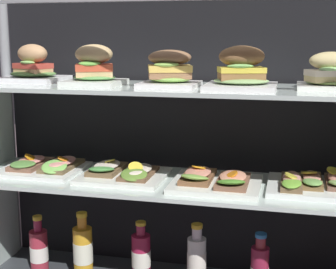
# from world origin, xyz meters

# --- Properties ---
(case_frame) EXTENTS (1.38, 0.41, 1.00)m
(case_frame) POSITION_xyz_m (0.00, 0.11, 0.55)
(case_frame) COLOR gray
(case_frame) RESTS_ON ground
(riser_lower_tier) EXTENTS (1.31, 0.33, 0.36)m
(riser_lower_tier) POSITION_xyz_m (0.00, 0.00, 0.22)
(riser_lower_tier) COLOR silver
(riser_lower_tier) RESTS_ON case_base_deck
(shelf_lower_glass) EXTENTS (1.33, 0.35, 0.01)m
(shelf_lower_glass) POSITION_xyz_m (0.00, 0.00, 0.41)
(shelf_lower_glass) COLOR silver
(shelf_lower_glass) RESTS_ON riser_lower_tier
(riser_upper_tier) EXTENTS (1.31, 0.33, 0.29)m
(riser_upper_tier) POSITION_xyz_m (0.00, 0.00, 0.56)
(riser_upper_tier) COLOR silver
(riser_upper_tier) RESTS_ON shelf_lower_glass
(shelf_upper_glass) EXTENTS (1.33, 0.35, 0.01)m
(shelf_upper_glass) POSITION_xyz_m (0.00, 0.00, 0.72)
(shelf_upper_glass) COLOR silver
(shelf_upper_glass) RESTS_ON riser_upper_tier
(plated_roll_sandwich_left_of_center) EXTENTS (0.20, 0.20, 0.13)m
(plated_roll_sandwich_left_of_center) POSITION_xyz_m (-0.48, 0.05, 0.77)
(plated_roll_sandwich_left_of_center) COLOR white
(plated_roll_sandwich_left_of_center) RESTS_ON shelf_upper_glass
(plated_roll_sandwich_far_right) EXTENTS (0.17, 0.17, 0.13)m
(plated_roll_sandwich_far_right) POSITION_xyz_m (-0.23, -0.03, 0.77)
(plated_roll_sandwich_far_right) COLOR white
(plated_roll_sandwich_far_right) RESTS_ON shelf_upper_glass
(plated_roll_sandwich_near_right_corner) EXTENTS (0.17, 0.17, 0.11)m
(plated_roll_sandwich_near_right_corner) POSITION_xyz_m (0.01, -0.02, 0.77)
(plated_roll_sandwich_near_right_corner) COLOR white
(plated_roll_sandwich_near_right_corner) RESTS_ON shelf_upper_glass
(plated_roll_sandwich_far_left) EXTENTS (0.20, 0.20, 0.13)m
(plated_roll_sandwich_far_left) POSITION_xyz_m (0.23, -0.05, 0.77)
(plated_roll_sandwich_far_left) COLOR white
(plated_roll_sandwich_far_left) RESTS_ON shelf_upper_glass
(plated_roll_sandwich_right_of_center) EXTENTS (0.18, 0.18, 0.11)m
(plated_roll_sandwich_right_of_center) POSITION_xyz_m (0.48, 0.03, 0.77)
(plated_roll_sandwich_right_of_center) COLOR white
(plated_roll_sandwich_right_of_center) RESTS_ON shelf_upper_glass
(open_sandwich_tray_mid_left) EXTENTS (0.27, 0.24, 0.06)m
(open_sandwich_tray_mid_left) POSITION_xyz_m (-0.44, 0.02, 0.44)
(open_sandwich_tray_mid_left) COLOR white
(open_sandwich_tray_mid_left) RESTS_ON shelf_lower_glass
(open_sandwich_tray_left_of_center) EXTENTS (0.27, 0.24, 0.06)m
(open_sandwich_tray_left_of_center) POSITION_xyz_m (-0.15, -0.00, 0.44)
(open_sandwich_tray_left_of_center) COLOR white
(open_sandwich_tray_left_of_center) RESTS_ON shelf_lower_glass
(open_sandwich_tray_far_right) EXTENTS (0.27, 0.24, 0.06)m
(open_sandwich_tray_far_right) POSITION_xyz_m (0.16, -0.03, 0.44)
(open_sandwich_tray_far_right) COLOR white
(open_sandwich_tray_far_right) RESTS_ON shelf_lower_glass
(open_sandwich_tray_mid_right) EXTENTS (0.27, 0.24, 0.06)m
(open_sandwich_tray_mid_right) POSITION_xyz_m (0.45, 0.01, 0.44)
(open_sandwich_tray_mid_right) COLOR white
(open_sandwich_tray_mid_right) RESTS_ON shelf_lower_glass
(juice_bottle_tucked_behind) EXTENTS (0.07, 0.07, 0.21)m
(juice_bottle_tucked_behind) POSITION_xyz_m (-0.49, 0.03, 0.12)
(juice_bottle_tucked_behind) COLOR #A12B3B
(juice_bottle_tucked_behind) RESTS_ON case_base_deck
(juice_bottle_front_right_end) EXTENTS (0.07, 0.07, 0.24)m
(juice_bottle_front_right_end) POSITION_xyz_m (-0.30, -0.00, 0.14)
(juice_bottle_front_right_end) COLOR gold
(juice_bottle_front_right_end) RESTS_ON case_base_deck
(juice_bottle_back_left) EXTENTS (0.07, 0.07, 0.22)m
(juice_bottle_back_left) POSITION_xyz_m (-0.10, 0.03, 0.13)
(juice_bottle_back_left) COLOR #9D1D3F
(juice_bottle_back_left) RESTS_ON case_base_deck
(juice_bottle_front_middle) EXTENTS (0.06, 0.06, 0.23)m
(juice_bottle_front_middle) POSITION_xyz_m (0.09, 0.03, 0.14)
(juice_bottle_front_middle) COLOR white
(juice_bottle_front_middle) RESTS_ON case_base_deck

